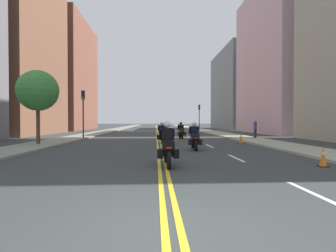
# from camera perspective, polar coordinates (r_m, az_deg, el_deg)

# --- Properties ---
(ground_plane) EXTENTS (264.00, 264.00, 0.00)m
(ground_plane) POSITION_cam_1_polar(r_m,az_deg,el_deg) (51.96, -2.33, -0.81)
(ground_plane) COLOR #323838
(sidewalk_left) EXTENTS (2.82, 144.00, 0.12)m
(sidewalk_left) POSITION_cam_1_polar(r_m,az_deg,el_deg) (52.54, -11.14, -0.74)
(sidewalk_left) COLOR gray
(sidewalk_left) RESTS_ON ground
(sidewalk_right) EXTENTS (2.82, 144.00, 0.12)m
(sidewalk_right) POSITION_cam_1_polar(r_m,az_deg,el_deg) (52.62, 6.47, -0.73)
(sidewalk_right) COLOR #9EA38D
(sidewalk_right) RESTS_ON ground
(centreline_yellow_inner) EXTENTS (0.12, 132.00, 0.01)m
(centreline_yellow_inner) POSITION_cam_1_polar(r_m,az_deg,el_deg) (51.96, -2.46, -0.81)
(centreline_yellow_inner) COLOR yellow
(centreline_yellow_inner) RESTS_ON ground
(centreline_yellow_outer) EXTENTS (0.12, 132.00, 0.01)m
(centreline_yellow_outer) POSITION_cam_1_polar(r_m,az_deg,el_deg) (51.96, -2.19, -0.81)
(centreline_yellow_outer) COLOR yellow
(centreline_yellow_outer) RESTS_ON ground
(lane_dashes_white) EXTENTS (0.14, 56.40, 0.01)m
(lane_dashes_white) POSITION_cam_1_polar(r_m,az_deg,el_deg) (33.17, 3.58, -1.83)
(lane_dashes_white) COLOR silver
(lane_dashes_white) RESTS_ON ground
(building_left_1) EXTENTS (6.90, 14.50, 25.22)m
(building_left_1) POSITION_cam_1_polar(r_m,az_deg,el_deg) (39.78, -28.55, 16.89)
(building_left_1) COLOR brown
(building_left_1) RESTS_ON ground
(building_right_1) EXTENTS (8.79, 16.79, 20.35)m
(building_right_1) POSITION_cam_1_polar(r_m,az_deg,el_deg) (42.46, 23.27, 12.51)
(building_right_1) COLOR #C7A8B3
(building_right_1) RESTS_ON ground
(building_left_2) EXTENTS (6.15, 18.19, 20.76)m
(building_left_2) POSITION_cam_1_polar(r_m,az_deg,el_deg) (56.78, -19.52, 9.80)
(building_left_2) COLOR brown
(building_left_2) RESTS_ON ground
(building_right_2) EXTENTS (8.75, 19.58, 16.51)m
(building_right_2) POSITION_cam_1_polar(r_m,az_deg,el_deg) (60.72, 14.84, 7.22)
(building_right_2) COLOR gray
(building_right_2) RESTS_ON ground
(motorcycle_0) EXTENTS (0.77, 2.24, 1.66)m
(motorcycle_0) POSITION_cam_1_polar(r_m,az_deg,el_deg) (10.01, -0.16, -4.57)
(motorcycle_0) COLOR black
(motorcycle_0) RESTS_ON ground
(motorcycle_1) EXTENTS (0.77, 2.19, 1.62)m
(motorcycle_1) POSITION_cam_1_polar(r_m,az_deg,el_deg) (15.73, 5.54, -2.63)
(motorcycle_1) COLOR black
(motorcycle_1) RESTS_ON ground
(motorcycle_2) EXTENTS (0.77, 2.18, 1.61)m
(motorcycle_2) POSITION_cam_1_polar(r_m,az_deg,el_deg) (20.31, -1.30, -1.76)
(motorcycle_2) COLOR black
(motorcycle_2) RESTS_ON ground
(motorcycle_3) EXTENTS (0.78, 2.12, 1.58)m
(motorcycle_3) POSITION_cam_1_polar(r_m,az_deg,el_deg) (25.49, 2.74, -1.26)
(motorcycle_3) COLOR black
(motorcycle_3) RESTS_ON ground
(traffic_cone_0) EXTENTS (0.34, 0.34, 0.82)m
(traffic_cone_0) POSITION_cam_1_polar(r_m,az_deg,el_deg) (20.45, 15.04, -2.49)
(traffic_cone_0) COLOR black
(traffic_cone_0) RESTS_ON ground
(traffic_cone_1) EXTENTS (0.32, 0.32, 0.76)m
(traffic_cone_1) POSITION_cam_1_polar(r_m,az_deg,el_deg) (11.35, 29.74, -5.53)
(traffic_cone_1) COLOR black
(traffic_cone_1) RESTS_ON ground
(traffic_light_near) EXTENTS (0.28, 0.38, 4.51)m
(traffic_light_near) POSITION_cam_1_polar(r_m,az_deg,el_deg) (26.73, -17.34, 4.11)
(traffic_light_near) COLOR black
(traffic_light_near) RESTS_ON ground
(traffic_light_far) EXTENTS (0.28, 0.38, 4.40)m
(traffic_light_far) POSITION_cam_1_polar(r_m,az_deg,el_deg) (45.80, 6.56, 2.77)
(traffic_light_far) COLOR black
(traffic_light_far) RESTS_ON ground
(pedestrian_2) EXTENTS (0.37, 0.42, 1.82)m
(pedestrian_2) POSITION_cam_1_polar(r_m,az_deg,el_deg) (26.25, 17.79, -0.58)
(pedestrian_2) COLOR #212631
(pedestrian_2) RESTS_ON ground
(street_tree_1) EXTENTS (2.74, 2.74, 5.09)m
(street_tree_1) POSITION_cam_1_polar(r_m,az_deg,el_deg) (20.52, -25.59, 6.66)
(street_tree_1) COLOR #4A3A26
(street_tree_1) RESTS_ON ground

